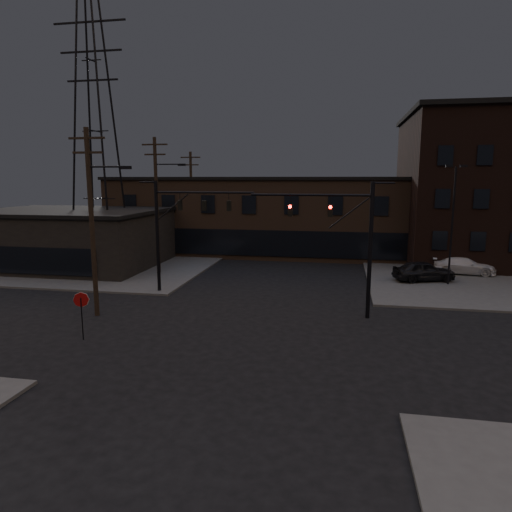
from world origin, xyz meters
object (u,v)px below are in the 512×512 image
at_px(traffic_signal_near, 350,235).
at_px(parked_car_lot_a, 424,271).
at_px(traffic_signal_far, 174,224).
at_px(car_crossing, 316,250).
at_px(parked_car_lot_b, 463,265).
at_px(stop_sign, 81,305).

bearing_deg(traffic_signal_near, parked_car_lot_a, 59.94).
bearing_deg(traffic_signal_near, traffic_signal_far, 163.83).
bearing_deg(car_crossing, parked_car_lot_a, -45.73).
bearing_deg(car_crossing, traffic_signal_near, -76.90).
height_order(traffic_signal_near, parked_car_lot_a, traffic_signal_near).
distance_m(traffic_signal_near, parked_car_lot_a, 12.55).
bearing_deg(parked_car_lot_b, stop_sign, 137.87).
bearing_deg(parked_car_lot_a, parked_car_lot_b, -64.46).
relative_size(parked_car_lot_a, parked_car_lot_b, 0.94).
relative_size(parked_car_lot_b, car_crossing, 1.25).
distance_m(stop_sign, parked_car_lot_a, 25.60).
relative_size(traffic_signal_far, stop_sign, 3.23).
distance_m(parked_car_lot_b, car_crossing, 14.90).
height_order(stop_sign, parked_car_lot_b, stop_sign).
height_order(traffic_signal_near, traffic_signal_far, same).
distance_m(stop_sign, parked_car_lot_b, 30.73).
distance_m(traffic_signal_near, stop_sign, 15.17).
bearing_deg(parked_car_lot_b, traffic_signal_far, 121.83).
distance_m(traffic_signal_far, parked_car_lot_b, 24.46).
height_order(traffic_signal_far, car_crossing, traffic_signal_far).
xyz_separation_m(traffic_signal_near, stop_sign, (-13.36, -6.49, -3.09)).
bearing_deg(car_crossing, traffic_signal_far, -111.92).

